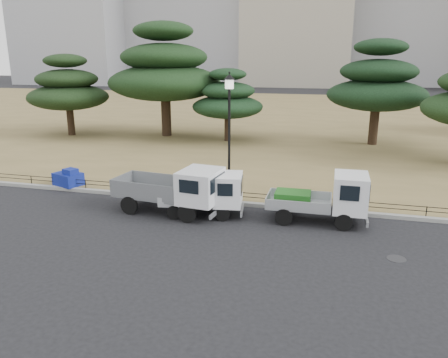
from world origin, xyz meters
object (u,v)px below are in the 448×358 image
(truck_large, at_px, (174,188))
(truck_kei_front, at_px, (208,195))
(truck_kei_rear, at_px, (325,198))
(tarp_pile, at_px, (68,178))
(street_lamp, at_px, (229,116))

(truck_large, relative_size, truck_kei_front, 1.34)
(truck_kei_front, distance_m, truck_kei_rear, 4.56)
(truck_large, xyz_separation_m, truck_kei_rear, (5.95, 0.50, -0.09))
(truck_kei_rear, bearing_deg, truck_kei_front, -175.74)
(truck_kei_front, xyz_separation_m, tarp_pile, (-7.64, 1.87, -0.36))
(street_lamp, xyz_separation_m, tarp_pile, (-8.06, 0.09, -3.28))
(street_lamp, bearing_deg, tarp_pile, 179.38)
(truck_large, relative_size, truck_kei_rear, 1.22)
(truck_kei_rear, height_order, street_lamp, street_lamp)
(truck_kei_front, distance_m, tarp_pile, 7.88)
(truck_kei_rear, distance_m, tarp_pile, 12.28)
(truck_kei_front, bearing_deg, truck_kei_rear, -4.14)
(truck_large, bearing_deg, street_lamp, 52.79)
(street_lamp, bearing_deg, truck_kei_front, -103.15)
(truck_kei_rear, relative_size, tarp_pile, 2.45)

